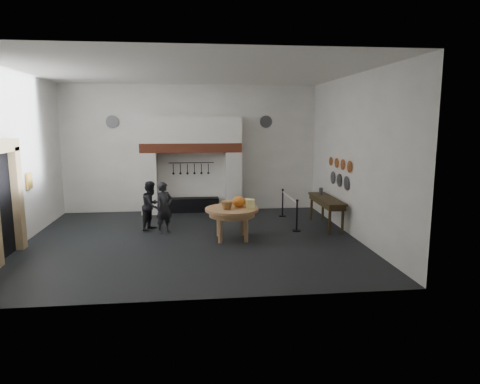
{
  "coord_description": "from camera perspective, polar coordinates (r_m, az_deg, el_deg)",
  "views": [
    {
      "loc": [
        0.01,
        -11.43,
        3.23
      ],
      "look_at": [
        1.28,
        -0.22,
        1.35
      ],
      "focal_mm": 32.0,
      "sensor_mm": 36.0,
      "label": 1
    }
  ],
  "objects": [
    {
      "name": "pewter_plate_right",
      "position": [
        13.89,
        12.29,
        1.88
      ],
      "size": [
        0.03,
        0.4,
        0.4
      ],
      "primitive_type": "cylinder",
      "rotation": [
        0.0,
        1.57,
        0.0
      ],
      "color": "#4C4C51",
      "rests_on": "wall_right"
    },
    {
      "name": "pewter_jug",
      "position": [
        13.91,
        10.73,
        0.11
      ],
      "size": [
        0.12,
        0.12,
        0.22
      ],
      "primitive_type": "cylinder",
      "color": "#4D4E52",
      "rests_on": "side_table"
    },
    {
      "name": "door_recess",
      "position": [
        11.53,
        -29.23,
        -1.65
      ],
      "size": [
        0.04,
        1.1,
        2.5
      ],
      "primitive_type": "cube",
      "color": "black",
      "rests_on": "floor"
    },
    {
      "name": "pewter_plate_left",
      "position": [
        12.77,
        14.0,
        1.16
      ],
      "size": [
        0.03,
        0.4,
        0.4
      ],
      "primitive_type": "cylinder",
      "rotation": [
        0.0,
        1.57,
        0.0
      ],
      "color": "#4C4C51",
      "rests_on": "wall_right"
    },
    {
      "name": "wall_back",
      "position": [
        15.47,
        -6.52,
        5.77
      ],
      "size": [
        9.0,
        0.02,
        4.5
      ],
      "primitive_type": "cube",
      "color": "white",
      "rests_on": "floor"
    },
    {
      "name": "wall_right",
      "position": [
        12.33,
        14.97,
        4.58
      ],
      "size": [
        0.02,
        8.0,
        4.5
      ],
      "primitive_type": "cube",
      "color": "white",
      "rests_on": "floor"
    },
    {
      "name": "side_table",
      "position": [
        13.37,
        11.46,
        -0.9
      ],
      "size": [
        0.55,
        2.2,
        0.06
      ],
      "primitive_type": "cube",
      "color": "#372914",
      "rests_on": "floor"
    },
    {
      "name": "visitor_far",
      "position": [
        13.02,
        -11.74,
        -1.79
      ],
      "size": [
        0.79,
        0.87,
        1.47
      ],
      "primitive_type": "imported",
      "rotation": [
        0.0,
        0.0,
        1.18
      ],
      "color": "black",
      "rests_on": "floor"
    },
    {
      "name": "barrier_post_near",
      "position": [
        12.75,
        7.59,
        -3.22
      ],
      "size": [
        0.05,
        0.05,
        0.9
      ],
      "primitive_type": "cylinder",
      "color": "black",
      "rests_on": "floor"
    },
    {
      "name": "chimney_pier_right",
      "position": [
        15.31,
        -0.91,
        1.37
      ],
      "size": [
        0.55,
        0.7,
        2.15
      ],
      "primitive_type": "cube",
      "color": "silver",
      "rests_on": "floor"
    },
    {
      "name": "pewter_plate_back_left",
      "position": [
        15.63,
        -16.66,
        8.96
      ],
      "size": [
        0.44,
        0.03,
        0.44
      ],
      "primitive_type": "cylinder",
      "rotation": [
        1.57,
        0.0,
        0.0
      ],
      "color": "#4C4C51",
      "rests_on": "wall_back"
    },
    {
      "name": "visitor_near",
      "position": [
        12.6,
        -10.09,
        -2.05
      ],
      "size": [
        0.65,
        0.61,
        1.5
      ],
      "primitive_type": "imported",
      "rotation": [
        0.0,
        0.0,
        0.64
      ],
      "color": "black",
      "rests_on": "floor"
    },
    {
      "name": "wall_plaque",
      "position": [
        13.12,
        -26.28,
        1.34
      ],
      "size": [
        0.05,
        0.34,
        0.44
      ],
      "primitive_type": "cube",
      "color": "gold",
      "rests_on": "wall_left"
    },
    {
      "name": "copper_pan_d",
      "position": [
        14.07,
        12.03,
        4.03
      ],
      "size": [
        0.03,
        0.28,
        0.28
      ],
      "primitive_type": "cylinder",
      "rotation": [
        0.0,
        1.57,
        0.0
      ],
      "color": "#C6662D",
      "rests_on": "wall_right"
    },
    {
      "name": "chimney_hood",
      "position": [
        15.09,
        -6.57,
        8.22
      ],
      "size": [
        3.5,
        0.7,
        0.9
      ],
      "primitive_type": "cube",
      "color": "silver",
      "rests_on": "hearth_brick_band"
    },
    {
      "name": "chimney_pier_left",
      "position": [
        15.31,
        -11.97,
        1.16
      ],
      "size": [
        0.55,
        0.7,
        2.15
      ],
      "primitive_type": "cube",
      "color": "silver",
      "rests_on": "floor"
    },
    {
      "name": "wall_front",
      "position": [
        7.5,
        -6.48,
        1.88
      ],
      "size": [
        9.0,
        0.02,
        4.5
      ],
      "primitive_type": "cube",
      "color": "white",
      "rests_on": "floor"
    },
    {
      "name": "wall_left",
      "position": [
        12.33,
        -27.96,
        3.8
      ],
      "size": [
        0.02,
        8.0,
        4.5
      ],
      "primitive_type": "cube",
      "color": "white",
      "rests_on": "floor"
    },
    {
      "name": "cheese_block_small",
      "position": [
        11.98,
        1.09,
        -1.39
      ],
      "size": [
        0.18,
        0.18,
        0.2
      ],
      "primitive_type": "cube",
      "color": "#FFE898",
      "rests_on": "work_table"
    },
    {
      "name": "copper_pan_c",
      "position": [
        13.55,
        12.77,
        3.81
      ],
      "size": [
        0.03,
        0.3,
        0.3
      ],
      "primitive_type": "cylinder",
      "rotation": [
        0.0,
        1.57,
        0.0
      ],
      "color": "#C6662D",
      "rests_on": "wall_right"
    },
    {
      "name": "utensil_rail",
      "position": [
        15.43,
        -6.49,
        3.9
      ],
      "size": [
        1.6,
        0.02,
        0.02
      ],
      "primitive_type": "cylinder",
      "rotation": [
        0.0,
        1.57,
        0.0
      ],
      "color": "black",
      "rests_on": "wall_back"
    },
    {
      "name": "barrier_rope",
      "position": [
        13.62,
        6.61,
        -0.67
      ],
      "size": [
        0.04,
        2.0,
        0.04
      ],
      "primitive_type": "cylinder",
      "rotation": [
        1.57,
        0.0,
        0.0
      ],
      "color": "white",
      "rests_on": "barrier_post_near"
    },
    {
      "name": "bread_loaf",
      "position": [
        12.02,
        -1.72,
        -1.52
      ],
      "size": [
        0.31,
        0.18,
        0.13
      ],
      "primitive_type": "ellipsoid",
      "color": "#AA693C",
      "rests_on": "work_table"
    },
    {
      "name": "floor",
      "position": [
        11.88,
        -6.3,
        -6.37
      ],
      "size": [
        9.0,
        8.0,
        0.02
      ],
      "primitive_type": "cube",
      "color": "black",
      "rests_on": "ground"
    },
    {
      "name": "pewter_plate_mid",
      "position": [
        13.33,
        13.11,
        1.54
      ],
      "size": [
        0.03,
        0.4,
        0.4
      ],
      "primitive_type": "cylinder",
      "rotation": [
        0.0,
        1.57,
        0.0
      ],
      "color": "#4C4C51",
      "rests_on": "wall_right"
    },
    {
      "name": "pewter_plate_back_right",
      "position": [
        15.63,
        3.49,
        9.34
      ],
      "size": [
        0.44,
        0.03,
        0.44
      ],
      "primitive_type": "cylinder",
      "rotation": [
        1.57,
        0.0,
        0.0
      ],
      "color": "#4C4C51",
      "rests_on": "wall_back"
    },
    {
      "name": "hearth_brick_band",
      "position": [
        15.11,
        -6.53,
        5.91
      ],
      "size": [
        3.5,
        0.72,
        0.32
      ],
      "primitive_type": "cube",
      "color": "#9E442B",
      "rests_on": "chimney_pier_left"
    },
    {
      "name": "iron_range",
      "position": [
        15.45,
        -6.38,
        -1.72
      ],
      "size": [
        1.9,
        0.45,
        0.5
      ],
      "primitive_type": "cube",
      "color": "black",
      "rests_on": "floor"
    },
    {
      "name": "work_table",
      "position": [
        11.71,
        -1.08,
        -2.32
      ],
      "size": [
        1.53,
        1.53,
        0.07
      ],
      "primitive_type": "cylinder",
      "rotation": [
        0.0,
        0.0,
        0.04
      ],
      "color": "tan",
      "rests_on": "floor"
    },
    {
      "name": "door_lintel",
      "position": [
        11.33,
        -29.38,
        5.31
      ],
      "size": [
        0.22,
        1.7,
        0.3
      ],
      "primitive_type": "cube",
      "color": "tan",
      "rests_on": "door_jamb_near"
    },
    {
      "name": "wicker_basket",
      "position": [
        11.52,
        -1.76,
        -1.78
      ],
      "size": [
        0.33,
        0.33,
        0.22
      ],
      "primitive_type": "cone",
      "rotation": [
        3.14,
        0.0,
        0.04
      ],
      "color": "olive",
      "rests_on": "work_table"
    },
    {
      "name": "door_jamb_far",
      "position": [
        12.12,
        -27.6,
        -0.79
      ],
      "size": [
        0.22,
        0.3,
        2.6
      ],
      "primitive_type": "cube",
      "color": "tan",
      "rests_on": "floor"
    },
    {
      "name": "barrier_post_far",
      "position": [
        14.65,
        5.7,
        -1.52
      ],
      "size": [
        0.05,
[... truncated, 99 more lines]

